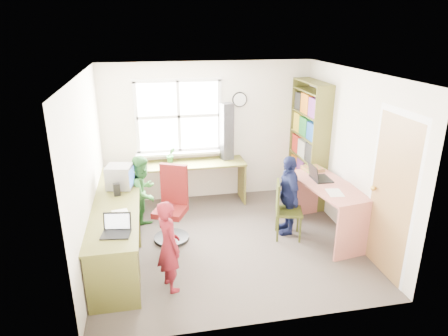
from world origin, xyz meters
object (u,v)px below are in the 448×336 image
Objects in this scene: wooden_chair at (284,208)px; person_navy at (288,195)px; l_desk at (132,232)px; laptop_left at (116,229)px; cd_tower at (227,132)px; crt_monitor at (120,177)px; laptop_right at (318,176)px; person_green at (143,193)px; bookshelf at (308,146)px; potted_plant at (171,155)px; swivel_chair at (172,208)px; right_desk at (327,198)px; person_red at (169,246)px.

wooden_chair is 0.72× the size of person_navy.
l_desk is at bearing -77.83° from person_navy.
cd_tower reaches higher than laptop_left.
crt_monitor is at bearing 100.92° from l_desk.
laptop_right is 2.62m from person_green.
laptop_right is (0.55, 0.14, 0.40)m from wooden_chair.
cd_tower is at bearing -31.10° from person_green.
bookshelf reaches higher than potted_plant.
swivel_chair is (-2.40, -0.90, -0.53)m from bookshelf.
right_desk is at bearing 1.01° from crt_monitor.
person_green is at bearing 160.73° from swivel_chair.
wooden_chair is 2.40m from crt_monitor.
cd_tower is at bearing 41.56° from crt_monitor.
bookshelf is 2.35m from potted_plant.
l_desk is at bearing 99.89° from laptop_right.
person_red is (0.59, -1.41, -0.36)m from crt_monitor.
laptop_left is at bearing -66.71° from person_navy.
l_desk is 8.35× the size of laptop_right.
bookshelf is 5.95× the size of laptop_right.
person_navy reaches higher than person_green.
swivel_chair is 3.14× the size of laptop_left.
laptop_left is at bearing 109.56° from laptop_right.
wooden_chair is 1.78m from cd_tower.
swivel_chair is 1.27× the size of wooden_chair.
wooden_chair is at bearing -85.23° from cd_tower.
right_desk is 0.64m from wooden_chair.
right_desk is at bearing 16.33° from swivel_chair.
person_navy is (0.10, 0.14, 0.13)m from wooden_chair.
potted_plant is at bearing 135.33° from right_desk.
laptop_left is (-0.13, -0.53, 0.34)m from l_desk.
person_red is 0.97× the size of person_green.
laptop_right is 0.30× the size of person_green.
person_green is (-0.28, 1.58, 0.02)m from person_red.
potted_plant is at bearing 57.91° from laptop_right.
crt_monitor is 0.35× the size of person_green.
laptop_right is at bearing 4.52° from crt_monitor.
person_green reaches higher than laptop_left.
swivel_chair is 4.03× the size of potted_plant.
l_desk is at bearing -67.27° from crt_monitor.
bookshelf is 5.22× the size of crt_monitor.
right_desk is at bearing 71.26° from person_navy.
swivel_chair is 1.12× the size of cd_tower.
crt_monitor is at bearing -129.02° from potted_plant.
crt_monitor reaches higher than wooden_chair.
crt_monitor is 0.41× the size of cd_tower.
person_red is (-1.72, -0.90, 0.10)m from wooden_chair.
person_green is (-1.45, -0.84, -0.66)m from cd_tower.
crt_monitor is 1.48× the size of potted_plant.
laptop_right reaches higher than potted_plant.
crt_monitor is 1.57m from person_red.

